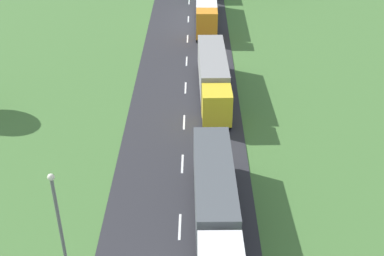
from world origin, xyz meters
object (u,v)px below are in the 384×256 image
truck_third (213,76)px  lamppost_second (60,226)px  truck_second (215,199)px  truck_fourth (206,7)px

truck_third → lamppost_second: lamppost_second is taller
truck_second → truck_fourth: (0.04, 37.33, 0.05)m
truck_fourth → lamppost_second: bearing=-101.1°
truck_second → truck_fourth: 37.33m
truck_fourth → lamppost_second: (-8.32, -42.25, 2.19)m
truck_third → truck_fourth: bearing=91.0°
truck_third → lamppost_second: (-8.65, -22.49, 2.16)m
truck_third → truck_fourth: (-0.33, 19.75, -0.03)m
truck_second → lamppost_second: 9.89m
truck_third → truck_fourth: size_ratio=0.92×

